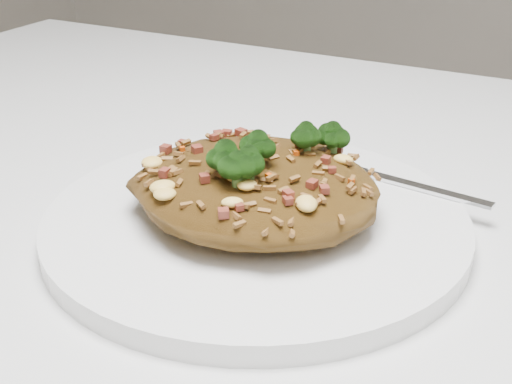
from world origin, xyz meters
TOP-DOWN VIEW (x-y plane):
  - dining_table at (0.00, 0.00)m, footprint 1.20×0.80m
  - plate at (-0.03, -0.03)m, footprint 0.28×0.28m
  - fried_rice at (-0.03, -0.03)m, footprint 0.16×0.15m
  - fork at (0.03, 0.05)m, footprint 0.16×0.04m

SIDE VIEW (x-z plane):
  - dining_table at x=0.00m, z-range 0.28..1.03m
  - plate at x=-0.03m, z-range 0.75..0.76m
  - fork at x=0.03m, z-range 0.76..0.77m
  - fried_rice at x=-0.03m, z-range 0.76..0.82m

